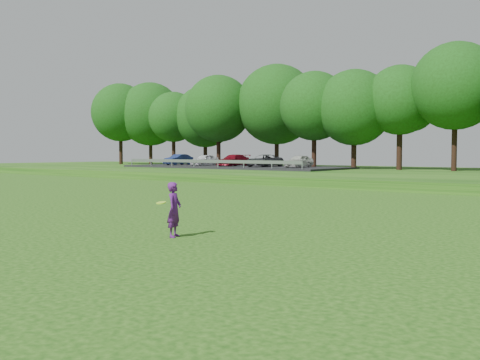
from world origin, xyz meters
The scene contains 4 objects.
ground centered at (0.00, 0.00, 0.00)m, with size 140.00×140.00×0.00m, color #123C0B.
walking_path centered at (0.00, 20.00, 0.02)m, with size 130.00×1.60×0.04m, color gray.
parking_lot centered at (-23.73, 32.81, 1.03)m, with size 24.00×9.00×1.38m.
woman centered at (1.02, 0.14, 0.72)m, with size 0.53×0.93×1.44m.
Camera 1 is at (11.04, -9.62, 2.22)m, focal length 40.00 mm.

